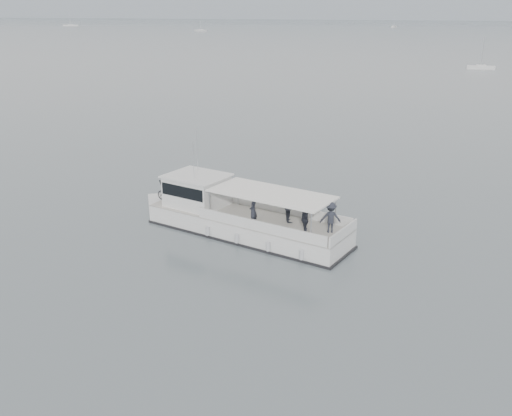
# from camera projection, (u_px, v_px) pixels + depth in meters

# --- Properties ---
(ground) EXTENTS (1400.00, 1400.00, 0.00)m
(ground) POSITION_uv_depth(u_px,v_px,m) (303.00, 218.00, 33.66)
(ground) COLOR #566166
(ground) RESTS_ON ground
(headland) EXTENTS (1400.00, 90.00, 28.00)m
(headland) POSITION_uv_depth(u_px,v_px,m) (433.00, 4.00, 533.83)
(headland) COLOR #939EA8
(headland) RESTS_ON ground
(tour_boat) EXTENTS (13.01, 6.27, 5.48)m
(tour_boat) POSITION_uv_depth(u_px,v_px,m) (230.00, 215.00, 31.48)
(tour_boat) COLOR white
(tour_boat) RESTS_ON ground
(moored_fleet) EXTENTS (425.14, 365.56, 10.81)m
(moored_fleet) POSITION_uv_depth(u_px,v_px,m) (370.00, 36.00, 228.79)
(moored_fleet) COLOR white
(moored_fleet) RESTS_ON ground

